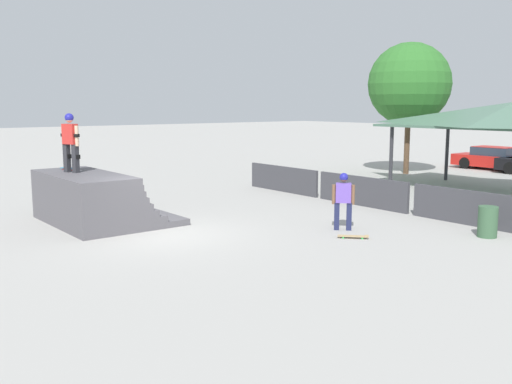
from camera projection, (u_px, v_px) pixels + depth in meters
name	position (u px, v px, depth m)	size (l,w,h in m)	color
ground_plane	(164.00, 234.00, 15.88)	(160.00, 160.00, 0.00)	#A3A09B
quarter_pipe_ramp	(93.00, 201.00, 17.33)	(4.20, 3.32, 1.54)	#565459
skater_on_deck	(70.00, 139.00, 17.22)	(0.77, 0.43, 1.79)	#2D2D33
skateboard_on_deck	(70.00, 168.00, 17.92)	(0.79, 0.40, 0.09)	red
bystander_walking	(343.00, 197.00, 16.31)	(0.54, 0.53, 1.66)	#1E2347
skateboard_on_ground	(354.00, 236.00, 15.42)	(0.75, 0.71, 0.09)	green
barrier_fence	(362.00, 191.00, 20.33)	(12.63, 0.12, 1.05)	#3D3D42
tree_beside_pavilion	(409.00, 84.00, 29.16)	(4.21, 4.21, 6.74)	brown
trash_bin	(488.00, 222.00, 15.51)	(0.52, 0.52, 0.85)	#385B3D
parked_car_red	(495.00, 159.00, 31.60)	(4.55, 1.78, 1.27)	red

